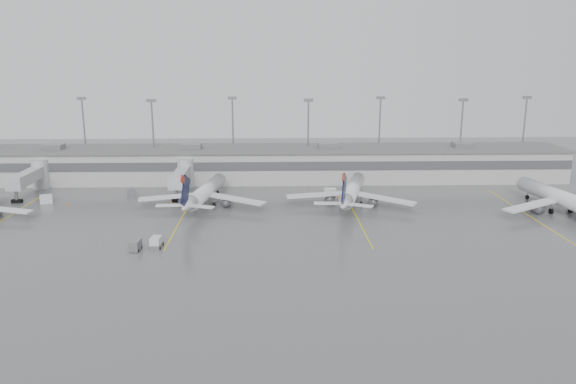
{
  "coord_description": "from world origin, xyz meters",
  "views": [
    {
      "loc": [
        0.71,
        -84.53,
        32.07
      ],
      "look_at": [
        3.75,
        24.0,
        5.0
      ],
      "focal_mm": 35.0,
      "sensor_mm": 36.0,
      "label": 1
    }
  ],
  "objects_px": {
    "jet_far_right": "(561,197)",
    "jet_mid_right": "(352,191)",
    "baggage_tug": "(156,244)",
    "jet_mid_left": "(204,192)"
  },
  "relations": [
    {
      "from": "jet_mid_right",
      "to": "jet_far_right",
      "type": "relative_size",
      "value": 0.95
    },
    {
      "from": "jet_mid_left",
      "to": "baggage_tug",
      "type": "height_order",
      "value": "jet_mid_left"
    },
    {
      "from": "jet_mid_left",
      "to": "baggage_tug",
      "type": "bearing_deg",
      "value": -91.91
    },
    {
      "from": "jet_far_right",
      "to": "baggage_tug",
      "type": "bearing_deg",
      "value": -175.36
    },
    {
      "from": "jet_mid_left",
      "to": "baggage_tug",
      "type": "distance_m",
      "value": 26.67
    },
    {
      "from": "baggage_tug",
      "to": "jet_mid_left",
      "type": "bearing_deg",
      "value": 82.23
    },
    {
      "from": "jet_mid_right",
      "to": "baggage_tug",
      "type": "relative_size",
      "value": 10.05
    },
    {
      "from": "jet_mid_left",
      "to": "jet_mid_right",
      "type": "bearing_deg",
      "value": 9.56
    },
    {
      "from": "jet_far_right",
      "to": "jet_mid_right",
      "type": "bearing_deg",
      "value": 161.49
    },
    {
      "from": "jet_mid_left",
      "to": "baggage_tug",
      "type": "relative_size",
      "value": 10.14
    }
  ]
}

